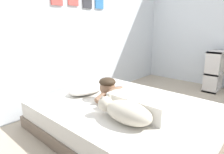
# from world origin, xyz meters

# --- Properties ---
(ground_plane) EXTENTS (12.82, 12.82, 0.00)m
(ground_plane) POSITION_xyz_m (0.00, 0.00, 0.00)
(ground_plane) COLOR tan
(back_wall) EXTENTS (4.41, 0.12, 2.50)m
(back_wall) POSITION_xyz_m (-0.00, 1.45, 1.25)
(back_wall) COLOR silver
(back_wall) RESTS_ON ground
(side_wall_right) EXTENTS (0.10, 5.79, 2.50)m
(side_wall_right) POSITION_xyz_m (2.25, 0.20, 1.25)
(side_wall_right) COLOR silver
(side_wall_right) RESTS_ON ground
(bed) EXTENTS (1.56, 1.99, 0.32)m
(bed) POSITION_xyz_m (-0.34, 0.23, 0.16)
(bed) COLOR #726051
(bed) RESTS_ON ground
(pillow) EXTENTS (0.52, 0.32, 0.11)m
(pillow) POSITION_xyz_m (-0.38, 0.86, 0.38)
(pillow) COLOR white
(pillow) RESTS_ON bed
(person_lying) EXTENTS (0.43, 0.92, 0.27)m
(person_lying) POSITION_xyz_m (-0.36, 0.14, 0.43)
(person_lying) COLOR silver
(person_lying) RESTS_ON bed
(dog) EXTENTS (0.26, 0.57, 0.21)m
(dog) POSITION_xyz_m (-0.67, -0.01, 0.42)
(dog) COLOR beige
(dog) RESTS_ON bed
(coffee_cup) EXTENTS (0.12, 0.09, 0.07)m
(coffee_cup) POSITION_xyz_m (-0.06, 0.57, 0.36)
(coffee_cup) COLOR teal
(coffee_cup) RESTS_ON bed
(cell_phone) EXTENTS (0.07, 0.14, 0.01)m
(cell_phone) POSITION_xyz_m (-0.51, -0.20, 0.32)
(cell_phone) COLOR black
(cell_phone) RESTS_ON bed
(bookshelf) EXTENTS (0.45, 0.24, 0.75)m
(bookshelf) POSITION_xyz_m (1.88, -0.11, 0.38)
(bookshelf) COLOR silver
(bookshelf) RESTS_ON ground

